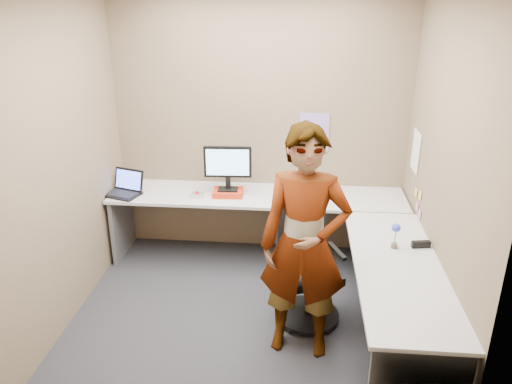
# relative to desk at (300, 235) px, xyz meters

# --- Properties ---
(ground) EXTENTS (3.00, 3.00, 0.00)m
(ground) POSITION_rel_desk_xyz_m (-0.44, -0.39, -0.59)
(ground) COLOR #232328
(ground) RESTS_ON ground
(wall_back) EXTENTS (3.00, 0.00, 3.00)m
(wall_back) POSITION_rel_desk_xyz_m (-0.44, 0.91, 0.76)
(wall_back) COLOR brown
(wall_back) RESTS_ON ground
(wall_right) EXTENTS (0.00, 2.70, 2.70)m
(wall_right) POSITION_rel_desk_xyz_m (1.06, -0.39, 0.76)
(wall_right) COLOR brown
(wall_right) RESTS_ON ground
(wall_left) EXTENTS (0.00, 2.70, 2.70)m
(wall_left) POSITION_rel_desk_xyz_m (-1.94, -0.39, 0.76)
(wall_left) COLOR brown
(wall_left) RESTS_ON ground
(desk) EXTENTS (2.98, 2.58, 0.73)m
(desk) POSITION_rel_desk_xyz_m (0.00, 0.00, 0.00)
(desk) COLOR #B4B4B4
(desk) RESTS_ON ground
(paper_ream) EXTENTS (0.30, 0.23, 0.06)m
(paper_ream) POSITION_rel_desk_xyz_m (-0.73, 0.54, 0.17)
(paper_ream) COLOR red
(paper_ream) RESTS_ON desk
(monitor) EXTENTS (0.47, 0.15, 0.45)m
(monitor) POSITION_rel_desk_xyz_m (-0.73, 0.56, 0.46)
(monitor) COLOR black
(monitor) RESTS_ON paper_ream
(laptop) EXTENTS (0.40, 0.37, 0.24)m
(laptop) POSITION_rel_desk_xyz_m (-1.77, 0.49, 0.20)
(laptop) COLOR black
(laptop) RESTS_ON desk
(trackball_mouse) EXTENTS (0.12, 0.08, 0.07)m
(trackball_mouse) POSITION_rel_desk_xyz_m (-1.02, 0.46, 0.17)
(trackball_mouse) COLOR #B7B7BC
(trackball_mouse) RESTS_ON desk
(origami) EXTENTS (0.10, 0.10, 0.06)m
(origami) POSITION_rel_desk_xyz_m (-0.15, 0.44, 0.17)
(origami) COLOR white
(origami) RESTS_ON desk
(stapler) EXTENTS (0.15, 0.06, 0.05)m
(stapler) POSITION_rel_desk_xyz_m (0.97, -0.41, 0.17)
(stapler) COLOR black
(stapler) RESTS_ON desk
(flower) EXTENTS (0.07, 0.07, 0.22)m
(flower) POSITION_rel_desk_xyz_m (0.75, -0.44, 0.28)
(flower) COLOR brown
(flower) RESTS_ON desk
(calendar_purple) EXTENTS (0.30, 0.01, 0.40)m
(calendar_purple) POSITION_rel_desk_xyz_m (0.11, 0.90, 0.71)
(calendar_purple) COLOR #846BB7
(calendar_purple) RESTS_ON wall_back
(calendar_white) EXTENTS (0.01, 0.28, 0.38)m
(calendar_white) POSITION_rel_desk_xyz_m (1.05, 0.51, 0.66)
(calendar_white) COLOR white
(calendar_white) RESTS_ON wall_right
(sticky_note_a) EXTENTS (0.01, 0.07, 0.07)m
(sticky_note_a) POSITION_rel_desk_xyz_m (1.05, 0.16, 0.36)
(sticky_note_a) COLOR #F2E059
(sticky_note_a) RESTS_ON wall_right
(sticky_note_b) EXTENTS (0.01, 0.07, 0.07)m
(sticky_note_b) POSITION_rel_desk_xyz_m (1.05, 0.21, 0.23)
(sticky_note_b) COLOR pink
(sticky_note_b) RESTS_ON wall_right
(sticky_note_c) EXTENTS (0.01, 0.07, 0.07)m
(sticky_note_c) POSITION_rel_desk_xyz_m (1.05, 0.09, 0.21)
(sticky_note_c) COLOR pink
(sticky_note_c) RESTS_ON wall_right
(sticky_note_d) EXTENTS (0.01, 0.07, 0.07)m
(sticky_note_d) POSITION_rel_desk_xyz_m (1.05, 0.31, 0.33)
(sticky_note_d) COLOR #F2E059
(sticky_note_d) RESTS_ON wall_right
(office_chair) EXTENTS (0.60, 0.59, 1.03)m
(office_chair) POSITION_rel_desk_xyz_m (0.07, -0.37, -0.17)
(office_chair) COLOR black
(office_chair) RESTS_ON ground
(person) EXTENTS (0.69, 0.49, 1.81)m
(person) POSITION_rel_desk_xyz_m (0.03, -0.78, 0.32)
(person) COLOR #999399
(person) RESTS_ON ground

